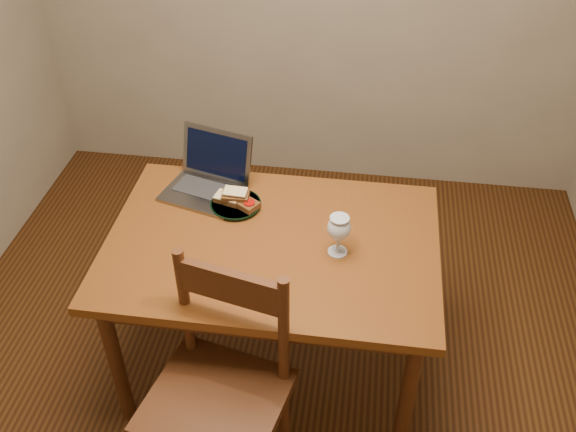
# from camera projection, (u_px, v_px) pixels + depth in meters

# --- Properties ---
(floor) EXTENTS (3.20, 3.20, 0.02)m
(floor) POSITION_uv_depth(u_px,v_px,m) (272.00, 370.00, 2.95)
(floor) COLOR black
(floor) RESTS_ON ground
(table) EXTENTS (1.30, 0.90, 0.74)m
(table) POSITION_uv_depth(u_px,v_px,m) (272.00, 257.00, 2.56)
(table) COLOR #56250E
(table) RESTS_ON floor
(chair) EXTENTS (0.55, 0.53, 0.50)m
(chair) POSITION_uv_depth(u_px,v_px,m) (218.00, 385.00, 2.23)
(chair) COLOR #391E0B
(chair) RESTS_ON floor
(plate) EXTENTS (0.21, 0.21, 0.02)m
(plate) POSITION_uv_depth(u_px,v_px,m) (236.00, 205.00, 2.67)
(plate) COLOR black
(plate) RESTS_ON table
(sandwich_cheese) EXTENTS (0.12, 0.09, 0.03)m
(sandwich_cheese) POSITION_uv_depth(u_px,v_px,m) (228.00, 198.00, 2.67)
(sandwich_cheese) COLOR #381E0C
(sandwich_cheese) RESTS_ON plate
(sandwich_tomato) EXTENTS (0.14, 0.12, 0.04)m
(sandwich_tomato) POSITION_uv_depth(u_px,v_px,m) (245.00, 202.00, 2.64)
(sandwich_tomato) COLOR #381E0C
(sandwich_tomato) RESTS_ON plate
(sandwich_top) EXTENTS (0.11, 0.07, 0.03)m
(sandwich_top) POSITION_uv_depth(u_px,v_px,m) (235.00, 195.00, 2.64)
(sandwich_top) COLOR #381E0C
(sandwich_top) RESTS_ON plate
(milk_glass) EXTENTS (0.09, 0.09, 0.17)m
(milk_glass) POSITION_uv_depth(u_px,v_px,m) (339.00, 235.00, 2.40)
(milk_glass) COLOR white
(milk_glass) RESTS_ON table
(laptop) EXTENTS (0.39, 0.37, 0.23)m
(laptop) POSITION_uv_depth(u_px,v_px,m) (209.00, 175.00, 2.75)
(laptop) COLOR slate
(laptop) RESTS_ON table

